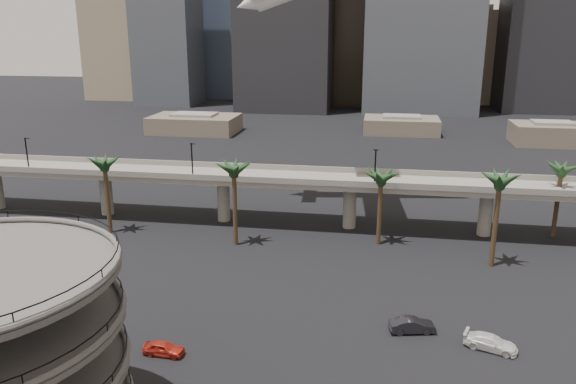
% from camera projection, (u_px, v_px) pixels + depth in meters
% --- Properties ---
extents(overpass, '(130.00, 9.30, 14.70)m').
position_uv_depth(overpass, '(285.00, 183.00, 95.35)').
color(overpass, gray).
rests_on(overpass, ground).
extents(palm_trees, '(76.40, 18.40, 14.00)m').
position_uv_depth(palm_trees, '(352.00, 174.00, 85.00)').
color(palm_trees, '#45321D').
rests_on(palm_trees, ground).
extents(low_buildings, '(135.00, 27.50, 6.80)m').
position_uv_depth(low_buildings, '(354.00, 127.00, 178.22)').
color(low_buildings, brown).
rests_on(low_buildings, ground).
extents(skyline, '(269.00, 86.00, 119.51)m').
position_uv_depth(skyline, '(386.00, 3.00, 236.47)').
color(skyline, gray).
rests_on(skyline, ground).
extents(car_a, '(4.39, 1.93, 1.47)m').
position_uv_depth(car_a, '(164.00, 348.00, 57.83)').
color(car_a, red).
rests_on(car_a, ground).
extents(car_b, '(5.35, 2.83, 1.68)m').
position_uv_depth(car_b, '(412.00, 325.00, 62.14)').
color(car_b, black).
rests_on(car_b, ground).
extents(car_c, '(5.87, 3.84, 1.58)m').
position_uv_depth(car_c, '(491.00, 342.00, 58.82)').
color(car_c, silver).
rests_on(car_c, ground).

